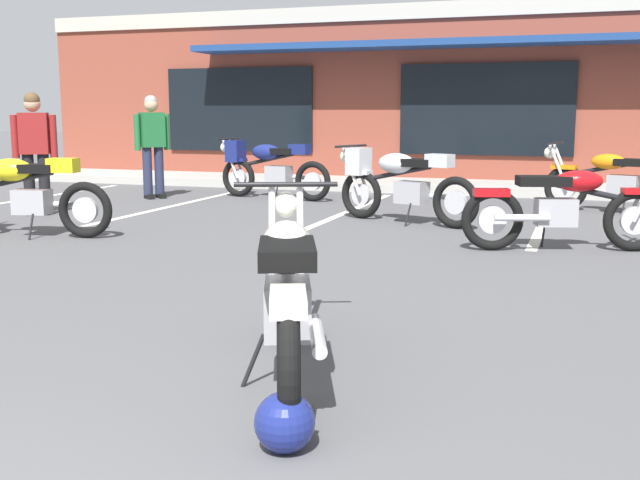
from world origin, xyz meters
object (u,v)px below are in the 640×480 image
motorcycle_green_cafe_racer (616,180)px  person_in_shorts_foreground (152,140)px  motorcycle_foreground_classic (288,292)px  person_by_back_row (35,146)px  motorcycle_orange_scrambler (399,182)px  motorcycle_red_sportbike (269,166)px  helmet_on_pavement (285,422)px  motorcycle_blue_standard (16,190)px  motorcycle_cream_vintage (566,206)px

motorcycle_green_cafe_racer → person_in_shorts_foreground: bearing=-176.5°
motorcycle_foreground_classic → person_by_back_row: person_by_back_row is taller
motorcycle_orange_scrambler → motorcycle_foreground_classic: bearing=-82.5°
motorcycle_red_sportbike → helmet_on_pavement: motorcycle_red_sportbike is taller
motorcycle_blue_standard → person_by_back_row: bearing=121.9°
person_in_shorts_foreground → motorcycle_green_cafe_racer: bearing=3.5°
motorcycle_blue_standard → motorcycle_foreground_classic: bearing=-36.6°
motorcycle_foreground_classic → person_in_shorts_foreground: person_in_shorts_foreground is taller
person_by_back_row → person_in_shorts_foreground: bearing=79.6°
motorcycle_cream_vintage → person_in_shorts_foreground: size_ratio=1.23×
motorcycle_red_sportbike → person_in_shorts_foreground: person_in_shorts_foreground is taller
motorcycle_foreground_classic → motorcycle_red_sportbike: bearing=113.3°
motorcycle_orange_scrambler → person_in_shorts_foreground: (-4.46, 1.46, 0.42)m
motorcycle_blue_standard → motorcycle_orange_scrambler: same height
motorcycle_foreground_classic → motorcycle_green_cafe_racer: 8.09m
motorcycle_green_cafe_racer → helmet_on_pavement: 8.92m
motorcycle_cream_vintage → helmet_on_pavement: size_ratio=7.91×
motorcycle_blue_standard → motorcycle_green_cafe_racer: size_ratio=1.02×
motorcycle_green_cafe_racer → person_in_shorts_foreground: person_in_shorts_foreground is taller
motorcycle_foreground_classic → motorcycle_orange_scrambler: size_ratio=1.00×
motorcycle_cream_vintage → person_in_shorts_foreground: bearing=155.9°
motorcycle_orange_scrambler → person_by_back_row: person_by_back_row is taller
person_by_back_row → helmet_on_pavement: person_by_back_row is taller
motorcycle_red_sportbike → motorcycle_foreground_classic: bearing=-66.7°
helmet_on_pavement → motorcycle_orange_scrambler: bearing=99.3°
person_by_back_row → motorcycle_orange_scrambler: bearing=10.3°
motorcycle_red_sportbike → motorcycle_green_cafe_racer: size_ratio=1.02×
person_in_shorts_foreground → person_by_back_row: size_ratio=1.00×
motorcycle_red_sportbike → motorcycle_cream_vintage: same height
person_in_shorts_foreground → motorcycle_foreground_classic: bearing=-54.8°
motorcycle_foreground_classic → motorcycle_orange_scrambler: same height
motorcycle_foreground_classic → motorcycle_green_cafe_racer: bearing=76.6°
helmet_on_pavement → person_by_back_row: bearing=135.1°
motorcycle_red_sportbike → motorcycle_orange_scrambler: size_ratio=1.04×
motorcycle_red_sportbike → person_in_shorts_foreground: (-1.80, -0.59, 0.42)m
person_by_back_row → helmet_on_pavement: size_ratio=6.44×
motorcycle_foreground_classic → person_by_back_row: size_ratio=1.20×
motorcycle_red_sportbike → helmet_on_pavement: (3.79, -8.93, -0.40)m
motorcycle_cream_vintage → helmet_on_pavement: motorcycle_cream_vintage is taller
person_in_shorts_foreground → motorcycle_blue_standard: bearing=-81.7°
motorcycle_green_cafe_racer → motorcycle_cream_vintage: (-0.57, -3.37, 0.00)m
person_by_back_row → helmet_on_pavement: 8.53m
motorcycle_foreground_classic → motorcycle_cream_vintage: 4.68m
motorcycle_foreground_classic → person_by_back_row: (-5.68, 5.08, 0.49)m
motorcycle_cream_vintage → motorcycle_green_cafe_racer: bearing=80.4°
motorcycle_blue_standard → motorcycle_orange_scrambler: bearing=32.9°
motorcycle_foreground_classic → person_in_shorts_foreground: size_ratio=1.20×
helmet_on_pavement → motorcycle_cream_vintage: bearing=79.9°
motorcycle_red_sportbike → motorcycle_green_cafe_racer: (5.32, -0.15, -0.07)m
motorcycle_green_cafe_racer → person_in_shorts_foreground: 7.15m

